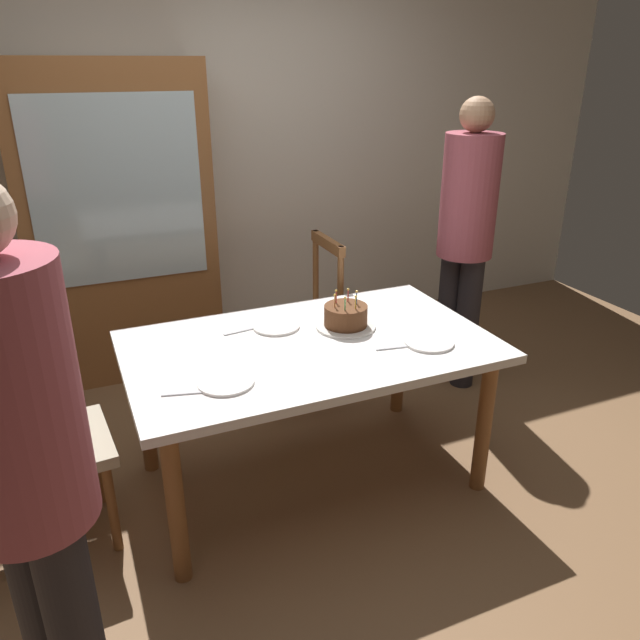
{
  "coord_description": "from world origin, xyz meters",
  "views": [
    {
      "loc": [
        -0.93,
        -2.26,
        1.87
      ],
      "look_at": [
        0.05,
        0.0,
        0.82
      ],
      "focal_mm": 34.23,
      "sensor_mm": 36.0,
      "label": 1
    }
  ],
  "objects_px": {
    "chair_upholstered": "(24,436)",
    "person_guest": "(466,230)",
    "plate_near_celebrant": "(226,382)",
    "plate_near_guest": "(429,342)",
    "dining_table": "(310,360)",
    "chair_spindle_back": "(301,322)",
    "birthday_cake": "(346,317)",
    "plate_far_side": "(276,326)",
    "person_celebrant": "(25,469)",
    "china_cabinet": "(119,226)"
  },
  "relations": [
    {
      "from": "chair_upholstered",
      "to": "person_guest",
      "type": "distance_m",
      "value": 2.49
    },
    {
      "from": "plate_near_celebrant",
      "to": "plate_near_guest",
      "type": "height_order",
      "value": "same"
    },
    {
      "from": "dining_table",
      "to": "plate_near_guest",
      "type": "height_order",
      "value": "plate_near_guest"
    },
    {
      "from": "chair_spindle_back",
      "to": "person_guest",
      "type": "height_order",
      "value": "person_guest"
    },
    {
      "from": "birthday_cake",
      "to": "chair_spindle_back",
      "type": "xyz_separation_m",
      "value": [
        0.06,
        0.71,
        -0.32
      ]
    },
    {
      "from": "plate_near_celebrant",
      "to": "plate_near_guest",
      "type": "relative_size",
      "value": 1.0
    },
    {
      "from": "plate_near_celebrant",
      "to": "chair_upholstered",
      "type": "xyz_separation_m",
      "value": [
        -0.75,
        0.24,
        -0.2
      ]
    },
    {
      "from": "plate_far_side",
      "to": "person_celebrant",
      "type": "xyz_separation_m",
      "value": [
        -1.02,
        -1.07,
        0.23
      ]
    },
    {
      "from": "plate_near_celebrant",
      "to": "chair_upholstered",
      "type": "distance_m",
      "value": 0.81
    },
    {
      "from": "plate_near_celebrant",
      "to": "person_guest",
      "type": "distance_m",
      "value": 1.83
    },
    {
      "from": "plate_near_guest",
      "to": "chair_upholstered",
      "type": "bearing_deg",
      "value": 171.66
    },
    {
      "from": "dining_table",
      "to": "chair_spindle_back",
      "type": "distance_m",
      "value": 0.87
    },
    {
      "from": "dining_table",
      "to": "china_cabinet",
      "type": "relative_size",
      "value": 0.84
    },
    {
      "from": "person_celebrant",
      "to": "dining_table",
      "type": "bearing_deg",
      "value": 37.79
    },
    {
      "from": "person_guest",
      "to": "china_cabinet",
      "type": "distance_m",
      "value": 2.07
    },
    {
      "from": "plate_near_guest",
      "to": "plate_far_side",
      "type": "bearing_deg",
      "value": 142.23
    },
    {
      "from": "birthday_cake",
      "to": "dining_table",
      "type": "bearing_deg",
      "value": -157.97
    },
    {
      "from": "plate_near_guest",
      "to": "chair_spindle_back",
      "type": "xyz_separation_m",
      "value": [
        -0.21,
        1.02,
        -0.27
      ]
    },
    {
      "from": "plate_near_celebrant",
      "to": "chair_upholstered",
      "type": "height_order",
      "value": "chair_upholstered"
    },
    {
      "from": "plate_far_side",
      "to": "person_guest",
      "type": "bearing_deg",
      "value": 14.67
    },
    {
      "from": "dining_table",
      "to": "plate_near_celebrant",
      "type": "xyz_separation_m",
      "value": [
        -0.44,
        -0.22,
        0.09
      ]
    },
    {
      "from": "plate_near_celebrant",
      "to": "chair_spindle_back",
      "type": "xyz_separation_m",
      "value": [
        0.71,
        1.02,
        -0.27
      ]
    },
    {
      "from": "dining_table",
      "to": "chair_upholstered",
      "type": "xyz_separation_m",
      "value": [
        -1.19,
        0.03,
        -0.11
      ]
    },
    {
      "from": "plate_far_side",
      "to": "person_guest",
      "type": "height_order",
      "value": "person_guest"
    },
    {
      "from": "plate_near_guest",
      "to": "chair_spindle_back",
      "type": "distance_m",
      "value": 1.07
    },
    {
      "from": "plate_far_side",
      "to": "person_celebrant",
      "type": "relative_size",
      "value": 0.13
    },
    {
      "from": "chair_upholstered",
      "to": "china_cabinet",
      "type": "distance_m",
      "value": 1.69
    },
    {
      "from": "chair_spindle_back",
      "to": "person_celebrant",
      "type": "relative_size",
      "value": 0.57
    },
    {
      "from": "birthday_cake",
      "to": "plate_near_guest",
      "type": "relative_size",
      "value": 1.27
    },
    {
      "from": "plate_far_side",
      "to": "person_guest",
      "type": "distance_m",
      "value": 1.35
    },
    {
      "from": "chair_spindle_back",
      "to": "person_celebrant",
      "type": "xyz_separation_m",
      "value": [
        -1.38,
        -1.66,
        0.5
      ]
    },
    {
      "from": "birthday_cake",
      "to": "chair_spindle_back",
      "type": "bearing_deg",
      "value": 85.53
    },
    {
      "from": "birthday_cake",
      "to": "china_cabinet",
      "type": "bearing_deg",
      "value": 119.39
    },
    {
      "from": "person_guest",
      "to": "plate_near_celebrant",
      "type": "bearing_deg",
      "value": -154.91
    },
    {
      "from": "plate_near_guest",
      "to": "plate_near_celebrant",
      "type": "bearing_deg",
      "value": 180.0
    },
    {
      "from": "plate_near_celebrant",
      "to": "chair_upholstered",
      "type": "relative_size",
      "value": 0.23
    },
    {
      "from": "plate_near_guest",
      "to": "person_celebrant",
      "type": "xyz_separation_m",
      "value": [
        -1.58,
        -0.64,
        0.23
      ]
    },
    {
      "from": "person_celebrant",
      "to": "china_cabinet",
      "type": "bearing_deg",
      "value": 78.44
    },
    {
      "from": "plate_near_celebrant",
      "to": "chair_spindle_back",
      "type": "distance_m",
      "value": 1.27
    },
    {
      "from": "birthday_cake",
      "to": "plate_far_side",
      "type": "relative_size",
      "value": 1.27
    },
    {
      "from": "birthday_cake",
      "to": "person_guest",
      "type": "height_order",
      "value": "person_guest"
    },
    {
      "from": "plate_near_guest",
      "to": "person_guest",
      "type": "bearing_deg",
      "value": 46.71
    },
    {
      "from": "plate_far_side",
      "to": "plate_near_guest",
      "type": "bearing_deg",
      "value": -37.77
    },
    {
      "from": "dining_table",
      "to": "china_cabinet",
      "type": "bearing_deg",
      "value": 111.35
    },
    {
      "from": "dining_table",
      "to": "plate_far_side",
      "type": "relative_size",
      "value": 7.28
    },
    {
      "from": "plate_near_guest",
      "to": "chair_upholstered",
      "type": "relative_size",
      "value": 0.23
    },
    {
      "from": "birthday_cake",
      "to": "plate_near_celebrant",
      "type": "xyz_separation_m",
      "value": [
        -0.66,
        -0.31,
        -0.04
      ]
    },
    {
      "from": "chair_upholstered",
      "to": "person_celebrant",
      "type": "bearing_deg",
      "value": -84.32
    },
    {
      "from": "birthday_cake",
      "to": "plate_near_celebrant",
      "type": "height_order",
      "value": "birthday_cake"
    },
    {
      "from": "dining_table",
      "to": "plate_near_guest",
      "type": "distance_m",
      "value": 0.53
    }
  ]
}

